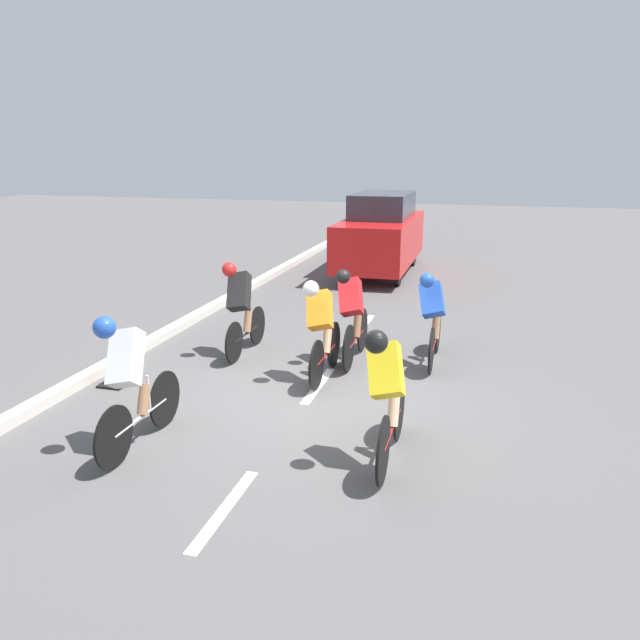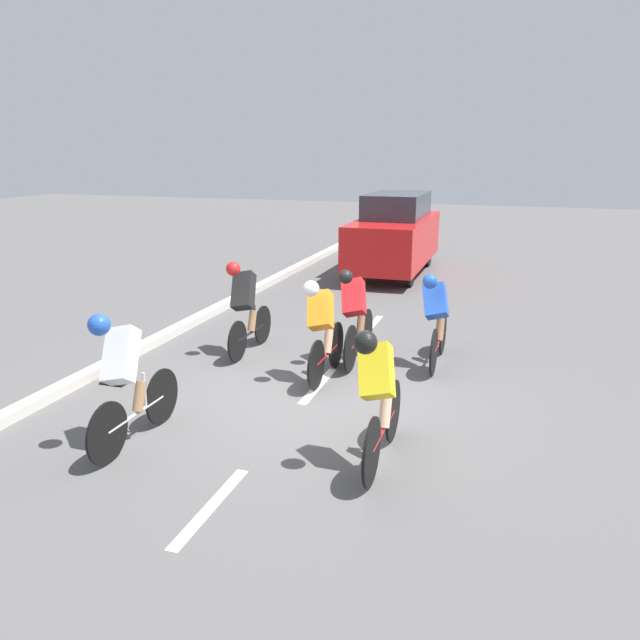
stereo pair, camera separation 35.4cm
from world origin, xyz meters
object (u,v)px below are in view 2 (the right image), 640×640
object	(u,v)px
cyclist_orange	(322,327)
support_car	(395,234)
cyclist_blue	(436,317)
cyclist_white	(125,374)
cyclist_yellow	(378,392)
traffic_cone	(117,366)
cyclist_black	(245,304)
cyclist_red	(355,314)

from	to	relation	value
cyclist_orange	support_car	xyz separation A→B (m)	(0.58, -7.96, 0.27)
cyclist_blue	cyclist_white	size ratio (longest dim) A/B	1.01
cyclist_orange	cyclist_white	world-z (taller)	cyclist_white
cyclist_yellow	traffic_cone	size ratio (longest dim) A/B	3.55
cyclist_orange	cyclist_black	bearing A→B (deg)	-25.81
support_car	cyclist_yellow	bearing A→B (deg)	100.49
cyclist_blue	cyclist_orange	bearing A→B (deg)	37.56
traffic_cone	cyclist_white	bearing A→B (deg)	129.14
cyclist_yellow	support_car	size ratio (longest dim) A/B	0.39
cyclist_orange	cyclist_white	xyz separation A→B (m)	(1.42, 2.60, 0.05)
cyclist_orange	support_car	distance (m)	7.98
cyclist_black	cyclist_red	size ratio (longest dim) A/B	0.96
cyclist_orange	cyclist_white	size ratio (longest dim) A/B	0.96
cyclist_red	support_car	bearing A→B (deg)	-83.30
cyclist_orange	support_car	size ratio (longest dim) A/B	0.37
cyclist_orange	cyclist_red	world-z (taller)	cyclist_red
cyclist_blue	cyclist_orange	world-z (taller)	cyclist_orange
cyclist_blue	cyclist_orange	distance (m)	1.82
cyclist_black	cyclist_orange	bearing A→B (deg)	154.19
cyclist_blue	cyclist_black	world-z (taller)	cyclist_black
cyclist_orange	cyclist_red	bearing A→B (deg)	-106.58
cyclist_yellow	cyclist_white	xyz separation A→B (m)	(2.72, 0.41, 0.03)
cyclist_orange	support_car	bearing A→B (deg)	-85.82
cyclist_black	traffic_cone	size ratio (longest dim) A/B	3.34
cyclist_orange	cyclist_yellow	size ratio (longest dim) A/B	0.95
traffic_cone	cyclist_orange	bearing A→B (deg)	-159.67
cyclist_blue	cyclist_white	bearing A→B (deg)	52.33
cyclist_blue	support_car	bearing A→B (deg)	-73.57
cyclist_red	traffic_cone	size ratio (longest dim) A/B	3.47
cyclist_yellow	traffic_cone	world-z (taller)	cyclist_yellow
cyclist_black	cyclist_white	distance (m)	3.33
cyclist_red	support_car	distance (m)	7.16
cyclist_white	cyclist_red	xyz separation A→B (m)	(-1.68, -3.45, -0.06)
cyclist_red	cyclist_yellow	bearing A→B (deg)	108.95
cyclist_blue	cyclist_yellow	distance (m)	3.30
cyclist_orange	cyclist_red	xyz separation A→B (m)	(-0.25, -0.85, -0.00)
cyclist_yellow	cyclist_red	xyz separation A→B (m)	(1.04, -3.04, -0.03)
cyclist_orange	cyclist_black	xyz separation A→B (m)	(1.52, -0.73, 0.04)
cyclist_red	cyclist_white	bearing A→B (deg)	64.10
cyclist_orange	cyclist_white	bearing A→B (deg)	61.32
cyclist_blue	cyclist_orange	size ratio (longest dim) A/B	1.05
cyclist_blue	cyclist_red	world-z (taller)	cyclist_red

